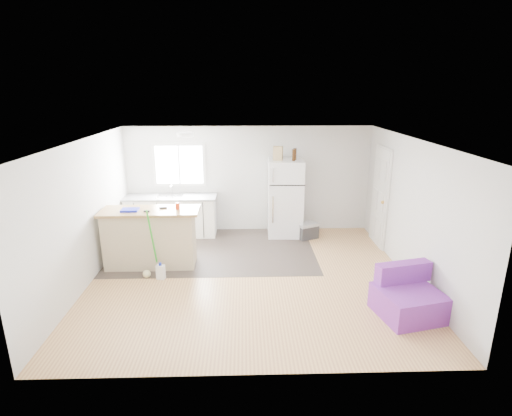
{
  "coord_description": "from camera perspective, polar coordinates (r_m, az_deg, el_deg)",
  "views": [
    {
      "loc": [
        -0.1,
        -6.38,
        3.2
      ],
      "look_at": [
        0.11,
        0.7,
        1.06
      ],
      "focal_mm": 28.0,
      "sensor_mm": 36.0,
      "label": 1
    }
  ],
  "objects": [
    {
      "name": "interior_door",
      "position": [
        8.7,
        17.28,
        1.48
      ],
      "size": [
        0.11,
        0.92,
        2.1
      ],
      "color": "white",
      "rests_on": "right_wall"
    },
    {
      "name": "peninsula",
      "position": [
        7.63,
        -14.86,
        -4.11
      ],
      "size": [
        1.78,
        0.7,
        1.09
      ],
      "rotation": [
        0.0,
        0.0,
        0.01
      ],
      "color": "#CAB892",
      "rests_on": "floor"
    },
    {
      "name": "tool_a",
      "position": [
        7.48,
        -13.12,
        0.05
      ],
      "size": [
        0.14,
        0.06,
        0.03
      ],
      "primitive_type": "cube",
      "rotation": [
        0.0,
        0.0,
        0.09
      ],
      "color": "black",
      "rests_on": "peninsula"
    },
    {
      "name": "kitchen_cabinets",
      "position": [
        9.14,
        -11.97,
        -1.03
      ],
      "size": [
        2.03,
        0.64,
        1.18
      ],
      "rotation": [
        0.0,
        0.0,
        -0.0
      ],
      "color": "white",
      "rests_on": "floor"
    },
    {
      "name": "room",
      "position": [
        6.69,
        -0.79,
        -0.63
      ],
      "size": [
        5.51,
        5.01,
        2.41
      ],
      "color": "#AD7548",
      "rests_on": "ground"
    },
    {
      "name": "purple_seat",
      "position": [
        6.37,
        20.84,
        -11.93
      ],
      "size": [
        1.01,
        0.98,
        0.7
      ],
      "rotation": [
        0.0,
        0.0,
        0.23
      ],
      "color": "purple",
      "rests_on": "floor"
    },
    {
      "name": "tool_b",
      "position": [
        7.34,
        -15.37,
        -0.45
      ],
      "size": [
        0.1,
        0.04,
        0.03
      ],
      "primitive_type": "cube",
      "rotation": [
        0.0,
        0.0,
        -0.03
      ],
      "color": "black",
      "rests_on": "peninsula"
    },
    {
      "name": "cleaner_jug",
      "position": [
        7.21,
        -13.46,
        -8.87
      ],
      "size": [
        0.16,
        0.12,
        0.31
      ],
      "rotation": [
        0.0,
        0.0,
        -0.2
      ],
      "color": "white",
      "rests_on": "floor"
    },
    {
      "name": "ceiling_fixture",
      "position": [
        7.7,
        -10.09,
        10.28
      ],
      "size": [
        0.3,
        0.3,
        0.07
      ],
      "primitive_type": "cylinder",
      "color": "white",
      "rests_on": "ceiling"
    },
    {
      "name": "mop",
      "position": [
        7.32,
        -15.11,
        -7.75
      ],
      "size": [
        0.23,
        0.35,
        1.26
      ],
      "rotation": [
        0.0,
        0.0,
        -0.16
      ],
      "color": "green",
      "rests_on": "floor"
    },
    {
      "name": "blue_tray",
      "position": [
        7.49,
        -17.57,
        -0.26
      ],
      "size": [
        0.3,
        0.22,
        0.04
      ],
      "primitive_type": "cube",
      "rotation": [
        0.0,
        0.0,
        0.02
      ],
      "color": "#141EBD",
      "rests_on": "peninsula"
    },
    {
      "name": "cardboard_box",
      "position": [
        8.61,
        3.15,
        7.81
      ],
      "size": [
        0.22,
        0.15,
        0.3
      ],
      "primitive_type": "cube",
      "rotation": [
        0.0,
        0.0,
        -0.29
      ],
      "color": "tan",
      "rests_on": "refrigerator"
    },
    {
      "name": "red_cup",
      "position": [
        7.37,
        -11.14,
        0.28
      ],
      "size": [
        0.1,
        0.1,
        0.12
      ],
      "primitive_type": "cylinder",
      "rotation": [
        0.0,
        0.0,
        -0.28
      ],
      "color": "red",
      "rests_on": "peninsula"
    },
    {
      "name": "refrigerator",
      "position": [
        8.87,
        4.21,
        1.42
      ],
      "size": [
        0.78,
        0.74,
        1.71
      ],
      "rotation": [
        0.0,
        0.0,
        -0.03
      ],
      "color": "white",
      "rests_on": "floor"
    },
    {
      "name": "vinyl_zone",
      "position": [
        8.3,
        -5.95,
        -5.98
      ],
      "size": [
        4.05,
        2.5,
        0.0
      ],
      "primitive_type": "cube",
      "color": "#342A27",
      "rests_on": "floor"
    },
    {
      "name": "bottle_left",
      "position": [
        8.57,
        5.4,
        7.56
      ],
      "size": [
        0.09,
        0.09,
        0.25
      ],
      "primitive_type": "cylinder",
      "rotation": [
        0.0,
        0.0,
        -0.41
      ],
      "color": "#391F0A",
      "rests_on": "refrigerator"
    },
    {
      "name": "window",
      "position": [
        9.13,
        -10.9,
        6.08
      ],
      "size": [
        1.18,
        0.06,
        0.98
      ],
      "color": "white",
      "rests_on": "back_wall"
    },
    {
      "name": "bottle_right",
      "position": [
        8.7,
        5.57,
        7.69
      ],
      "size": [
        0.07,
        0.07,
        0.25
      ],
      "primitive_type": "cylinder",
      "rotation": [
        0.0,
        0.0,
        -0.03
      ],
      "color": "#391F0A",
      "rests_on": "refrigerator"
    },
    {
      "name": "cooler",
      "position": [
        8.91,
        7.33,
        -3.19
      ],
      "size": [
        0.54,
        0.47,
        0.35
      ],
      "rotation": [
        0.0,
        0.0,
        0.44
      ],
      "color": "#2D2D30",
      "rests_on": "floor"
    }
  ]
}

